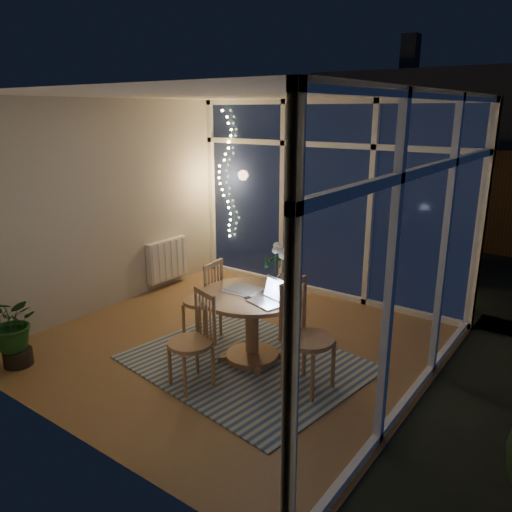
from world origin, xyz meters
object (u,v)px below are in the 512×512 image
dining_table (252,327)px  potted_plant (14,330)px  laptop (266,292)px  chair_right (309,337)px  flower_vase (283,278)px  chair_front (190,341)px  chair_left (202,299)px

dining_table → potted_plant: (-1.83, -1.47, 0.02)m
laptop → potted_plant: 2.52m
dining_table → laptop: 0.56m
chair_right → potted_plant: size_ratio=1.36×
chair_right → flower_vase: chair_right is taller
potted_plant → dining_table: bearing=38.7°
chair_front → potted_plant: 1.84m
laptop → chair_right: bearing=14.5°
laptop → chair_front: bearing=-106.3°
dining_table → laptop: laptop is taller
chair_right → chair_front: size_ratio=1.12×
chair_right → flower_vase: (-0.58, 0.47, 0.31)m
dining_table → chair_left: 0.76m
flower_vase → chair_left: bearing=-165.5°
chair_left → potted_plant: chair_left is taller
laptop → potted_plant: laptop is taller
chair_right → chair_front: bearing=129.0°
dining_table → chair_left: bearing=173.6°
dining_table → potted_plant: size_ratio=1.38×
laptop → flower_vase: (-0.10, 0.45, -0.02)m
flower_vase → potted_plant: size_ratio=0.28×
dining_table → chair_front: chair_front is taller
chair_left → potted_plant: 1.89m
dining_table → chair_front: bearing=-101.0°
chair_left → flower_vase: bearing=97.4°
chair_front → flower_vase: bearing=91.4°
chair_front → flower_vase: flower_vase is taller
flower_vase → dining_table: bearing=-116.8°
dining_table → flower_vase: size_ratio=5.01×
dining_table → flower_vase: bearing=63.2°
chair_right → chair_front: chair_right is taller
laptop → flower_vase: 0.46m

